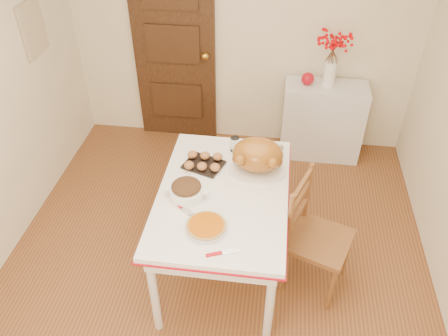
# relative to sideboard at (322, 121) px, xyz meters

# --- Properties ---
(floor) EXTENTS (3.50, 4.00, 0.00)m
(floor) POSITION_rel_sideboard_xyz_m (-0.88, -1.78, -0.41)
(floor) COLOR brown
(floor) RESTS_ON ground
(wall_back) EXTENTS (3.50, 0.00, 2.50)m
(wall_back) POSITION_rel_sideboard_xyz_m (-0.88, 0.22, 0.84)
(wall_back) COLOR beige
(wall_back) RESTS_ON ground
(door_back) EXTENTS (0.85, 0.06, 2.06)m
(door_back) POSITION_rel_sideboard_xyz_m (-1.58, 0.19, 0.62)
(door_back) COLOR #422516
(door_back) RESTS_ON ground
(photo_board) EXTENTS (0.03, 0.35, 0.45)m
(photo_board) POSITION_rel_sideboard_xyz_m (-2.61, -0.58, 1.09)
(photo_board) COLOR beige
(photo_board) RESTS_ON ground
(sideboard) EXTENTS (0.82, 0.37, 0.82)m
(sideboard) POSITION_rel_sideboard_xyz_m (0.00, 0.00, 0.00)
(sideboard) COLOR silver
(sideboard) RESTS_ON floor
(kitchen_table) EXTENTS (0.94, 1.38, 0.83)m
(kitchen_table) POSITION_rel_sideboard_xyz_m (-0.81, -1.70, 0.00)
(kitchen_table) COLOR white
(kitchen_table) RESTS_ON floor
(chair_oak) EXTENTS (0.56, 0.56, 0.99)m
(chair_oak) POSITION_rel_sideboard_xyz_m (-0.09, -1.75, 0.08)
(chair_oak) COLOR brown
(chair_oak) RESTS_ON floor
(berry_vase) EXTENTS (0.27, 0.27, 0.53)m
(berry_vase) POSITION_rel_sideboard_xyz_m (-0.00, 0.00, 0.68)
(berry_vase) COLOR white
(berry_vase) RESTS_ON sideboard
(apple) EXTENTS (0.13, 0.13, 0.13)m
(apple) POSITION_rel_sideboard_xyz_m (-0.20, 0.00, 0.47)
(apple) COLOR #AF0A17
(apple) RESTS_ON sideboard
(turkey_platter) EXTENTS (0.51, 0.45, 0.28)m
(turkey_platter) POSITION_rel_sideboard_xyz_m (-0.59, -1.43, 0.55)
(turkey_platter) COLOR #9D5E1A
(turkey_platter) RESTS_ON kitchen_table
(pumpkin_pie) EXTENTS (0.35, 0.35, 0.06)m
(pumpkin_pie) POSITION_rel_sideboard_xyz_m (-0.87, -2.08, 0.44)
(pumpkin_pie) COLOR #B45100
(pumpkin_pie) RESTS_ON kitchen_table
(stuffing_dish) EXTENTS (0.37, 0.32, 0.12)m
(stuffing_dish) POSITION_rel_sideboard_xyz_m (-1.06, -1.78, 0.47)
(stuffing_dish) COLOR #422816
(stuffing_dish) RESTS_ON kitchen_table
(rolls_tray) EXTENTS (0.34, 0.30, 0.08)m
(rolls_tray) POSITION_rel_sideboard_xyz_m (-1.00, -1.42, 0.45)
(rolls_tray) COLOR #AA6638
(rolls_tray) RESTS_ON kitchen_table
(pie_server) EXTENTS (0.23, 0.14, 0.01)m
(pie_server) POSITION_rel_sideboard_xyz_m (-0.74, -2.26, 0.42)
(pie_server) COLOR silver
(pie_server) RESTS_ON kitchen_table
(carving_knife) EXTENTS (0.25, 0.20, 0.01)m
(carving_knife) POSITION_rel_sideboard_xyz_m (-1.04, -1.93, 0.42)
(carving_knife) COLOR silver
(carving_knife) RESTS_ON kitchen_table
(drinking_glass) EXTENTS (0.09, 0.09, 0.12)m
(drinking_glass) POSITION_rel_sideboard_xyz_m (-0.79, -1.20, 0.48)
(drinking_glass) COLOR white
(drinking_glass) RESTS_ON kitchen_table
(shaker_pair) EXTENTS (0.10, 0.05, 0.09)m
(shaker_pair) POSITION_rel_sideboard_xyz_m (-0.45, -1.22, 0.46)
(shaker_pair) COLOR white
(shaker_pair) RESTS_ON kitchen_table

